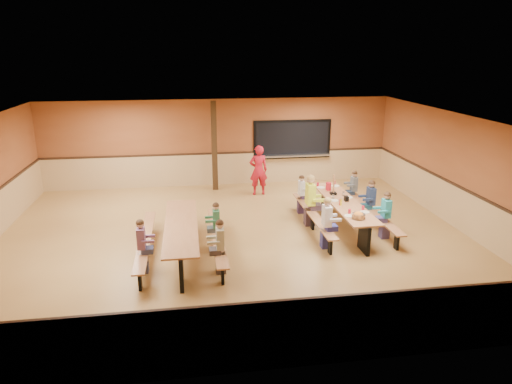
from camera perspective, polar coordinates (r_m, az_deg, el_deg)
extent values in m
plane|color=olive|center=(11.64, -2.68, -5.89)|extent=(12.00, 12.00, 0.00)
cube|color=brown|center=(15.98, -4.65, 6.17)|extent=(12.00, 0.04, 3.00)
cube|color=brown|center=(6.52, 1.82, -10.98)|extent=(12.00, 0.04, 3.00)
cube|color=brown|center=(13.14, 24.25, 2.20)|extent=(0.04, 10.00, 3.00)
cube|color=white|center=(10.81, -2.91, 8.88)|extent=(12.00, 10.00, 0.04)
cube|color=black|center=(16.32, 4.56, 6.59)|extent=(2.60, 0.06, 1.20)
cube|color=silver|center=(16.35, 4.58, 4.56)|extent=(2.70, 0.28, 0.06)
cube|color=black|center=(15.38, -5.23, 5.71)|extent=(0.18, 0.18, 3.00)
cube|color=#AB6E44|center=(12.33, 10.88, -1.25)|extent=(0.75, 3.60, 0.04)
cube|color=black|center=(11.11, 13.38, -5.59)|extent=(0.08, 0.60, 0.70)
cube|color=black|center=(13.84, 8.71, -0.68)|extent=(0.08, 0.60, 0.70)
cube|color=#AB6E44|center=(12.18, 7.13, -2.73)|extent=(0.26, 3.60, 0.04)
cube|color=black|center=(12.26, 7.09, -3.72)|extent=(0.06, 0.18, 0.41)
cube|color=#AB6E44|center=(12.71, 14.32, -2.29)|extent=(0.26, 3.60, 0.04)
cube|color=black|center=(12.79, 14.24, -3.24)|extent=(0.06, 0.18, 0.41)
cube|color=#AB6E44|center=(10.68, -9.36, -4.13)|extent=(0.75, 3.60, 0.04)
cube|color=black|center=(9.41, -9.31, -9.67)|extent=(0.08, 0.60, 0.70)
cube|color=black|center=(12.26, -9.23, -3.11)|extent=(0.08, 0.60, 0.70)
cube|color=#AB6E44|center=(10.84, -13.67, -5.73)|extent=(0.26, 3.60, 0.04)
cube|color=black|center=(10.93, -13.58, -6.81)|extent=(0.06, 0.18, 0.41)
cube|color=#AB6E44|center=(10.80, -4.89, -5.35)|extent=(0.26, 3.60, 0.04)
cube|color=black|center=(10.89, -4.86, -6.45)|extent=(0.06, 0.18, 0.41)
imported|color=red|center=(14.91, 0.31, 2.75)|extent=(0.62, 0.42, 1.65)
cylinder|color=red|center=(13.22, 9.04, 0.71)|extent=(0.16, 0.16, 0.22)
cube|color=black|center=(12.36, 11.23, -0.81)|extent=(0.10, 0.14, 0.13)
cylinder|color=yellow|center=(11.98, 10.57, -1.26)|extent=(0.06, 0.06, 0.17)
cylinder|color=#B2140F|center=(11.99, 10.51, -1.24)|extent=(0.06, 0.06, 0.17)
cube|color=black|center=(12.86, 9.63, -0.17)|extent=(0.16, 0.16, 0.06)
cube|color=#AB6E44|center=(12.78, 9.69, 1.03)|extent=(0.02, 0.09, 0.50)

